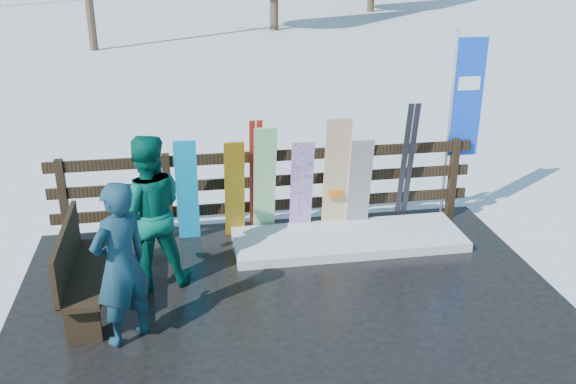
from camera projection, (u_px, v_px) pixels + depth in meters
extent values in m
plane|color=white|center=(296.00, 324.00, 6.74)|extent=(700.00, 700.00, 0.00)
cube|color=black|center=(296.00, 321.00, 6.73)|extent=(6.00, 5.00, 0.08)
cube|color=black|center=(64.00, 203.00, 8.11)|extent=(0.10, 0.10, 1.15)
cube|color=black|center=(168.00, 196.00, 8.31)|extent=(0.10, 0.10, 1.15)
cube|color=black|center=(267.00, 190.00, 8.51)|extent=(0.10, 0.10, 1.15)
cube|color=black|center=(362.00, 184.00, 8.71)|extent=(0.10, 0.10, 1.15)
cube|color=black|center=(452.00, 179.00, 8.91)|extent=(0.10, 0.10, 1.15)
cube|color=black|center=(268.00, 206.00, 8.59)|extent=(5.60, 0.05, 0.14)
cube|color=black|center=(267.00, 181.00, 8.46)|extent=(5.60, 0.05, 0.14)
cube|color=black|center=(267.00, 156.00, 8.33)|extent=(5.60, 0.05, 0.14)
cube|color=white|center=(349.00, 239.00, 8.30)|extent=(2.96, 1.00, 0.12)
cube|color=black|center=(88.00, 272.00, 6.70)|extent=(0.40, 1.50, 0.06)
cube|color=black|center=(83.00, 323.00, 6.23)|extent=(0.34, 0.06, 0.45)
cube|color=black|center=(96.00, 264.00, 7.33)|extent=(0.34, 0.06, 0.45)
cube|color=black|center=(66.00, 251.00, 6.57)|extent=(0.05, 1.50, 0.50)
cube|color=#08AFF4|center=(187.00, 191.00, 8.09)|extent=(0.28, 0.34, 1.43)
cube|color=white|center=(265.00, 182.00, 8.22)|extent=(0.28, 0.39, 1.55)
cube|color=#EAB00B|center=(235.00, 190.00, 8.20)|extent=(0.26, 0.33, 1.38)
cube|color=white|center=(301.00, 188.00, 8.34)|extent=(0.29, 0.26, 1.33)
cube|color=black|center=(359.00, 185.00, 8.46)|extent=(0.31, 0.19, 1.30)
cube|color=silver|center=(336.00, 176.00, 8.36)|extent=(0.33, 0.23, 1.60)
cube|color=maroon|center=(252.00, 179.00, 8.25)|extent=(0.07, 0.28, 1.62)
cube|color=maroon|center=(259.00, 178.00, 8.27)|extent=(0.07, 0.28, 1.62)
cube|color=black|center=(404.00, 165.00, 8.54)|extent=(0.08, 0.29, 1.74)
cube|color=black|center=(410.00, 165.00, 8.55)|extent=(0.08, 0.29, 1.74)
cylinder|color=silver|center=(449.00, 128.00, 8.67)|extent=(0.04, 0.04, 2.60)
cube|color=blue|center=(467.00, 98.00, 8.55)|extent=(0.42, 0.02, 1.60)
imported|color=#184D59|center=(121.00, 264.00, 6.06)|extent=(0.72, 0.70, 1.67)
imported|color=#045444|center=(148.00, 212.00, 7.07)|extent=(0.92, 0.76, 1.77)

